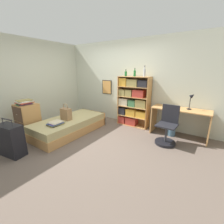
{
  "coord_description": "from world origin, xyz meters",
  "views": [
    {
      "loc": [
        2.46,
        -2.61,
        1.72
      ],
      "look_at": [
        0.58,
        0.2,
        0.75
      ],
      "focal_mm": 24.0,
      "sensor_mm": 36.0,
      "label": 1
    }
  ],
  "objects": [
    {
      "name": "magazine_pile_on_dresser",
      "position": [
        -1.5,
        -0.73,
        0.9
      ],
      "size": [
        0.35,
        0.39,
        0.12
      ],
      "color": "#427A4C",
      "rests_on": "dresser"
    },
    {
      "name": "suitcase",
      "position": [
        -0.79,
        -1.45,
        0.33
      ],
      "size": [
        0.58,
        0.35,
        0.79
      ],
      "color": "black",
      "rests_on": "ground_plane"
    },
    {
      "name": "book_stack_on_bed",
      "position": [
        -0.61,
        -0.51,
        0.44
      ],
      "size": [
        0.31,
        0.38,
        0.09
      ],
      "color": "#232328",
      "rests_on": "bed"
    },
    {
      "name": "bed",
      "position": [
        -0.71,
        0.02,
        0.2
      ],
      "size": [
        0.98,
        2.04,
        0.4
      ],
      "color": "tan",
      "rests_on": "ground_plane"
    },
    {
      "name": "wall_back",
      "position": [
        -0.0,
        1.73,
        1.3
      ],
      "size": [
        10.0,
        0.09,
        2.6
      ],
      "color": "beige",
      "rests_on": "ground_plane"
    },
    {
      "name": "wall_left",
      "position": [
        -2.15,
        0.0,
        1.3
      ],
      "size": [
        0.06,
        10.0,
        2.6
      ],
      "color": "beige",
      "rests_on": "ground_plane"
    },
    {
      "name": "desk",
      "position": [
        1.88,
        1.42,
        0.54
      ],
      "size": [
        1.39,
        0.53,
        0.75
      ],
      "color": "tan",
      "rests_on": "ground_plane"
    },
    {
      "name": "handbag",
      "position": [
        -0.71,
        -0.09,
        0.56
      ],
      "size": [
        0.29,
        0.17,
        0.45
      ],
      "color": "#93704C",
      "rests_on": "bed"
    },
    {
      "name": "bottle_clear",
      "position": [
        0.82,
        1.48,
        1.63
      ],
      "size": [
        0.07,
        0.07,
        0.3
      ],
      "color": "#B7BCC1",
      "rests_on": "bookcase"
    },
    {
      "name": "desk_chair",
      "position": [
        1.72,
        0.84,
        0.3
      ],
      "size": [
        0.47,
        0.47,
        0.92
      ],
      "color": "black",
      "rests_on": "ground_plane"
    },
    {
      "name": "waste_bin",
      "position": [
        1.72,
        1.37,
        0.14
      ],
      "size": [
        0.2,
        0.2,
        0.28
      ],
      "color": "slate",
      "rests_on": "ground_plane"
    },
    {
      "name": "desk_lamp",
      "position": [
        2.08,
        1.48,
        1.03
      ],
      "size": [
        0.16,
        0.11,
        0.42
      ],
      "color": "black",
      "rests_on": "desk"
    },
    {
      "name": "bottle_green",
      "position": [
        0.23,
        1.48,
        1.59
      ],
      "size": [
        0.07,
        0.07,
        0.2
      ],
      "color": "#1E6B2D",
      "rests_on": "bookcase"
    },
    {
      "name": "dresser",
      "position": [
        -1.54,
        -0.7,
        0.42
      ],
      "size": [
        0.49,
        0.51,
        0.84
      ],
      "color": "tan",
      "rests_on": "ground_plane"
    },
    {
      "name": "bottle_brown",
      "position": [
        0.52,
        1.49,
        1.61
      ],
      "size": [
        0.07,
        0.07,
        0.23
      ],
      "color": "#1E6B2D",
      "rests_on": "bookcase"
    },
    {
      "name": "bookcase",
      "position": [
        0.48,
        1.5,
        0.76
      ],
      "size": [
        0.97,
        0.36,
        1.52
      ],
      "color": "tan",
      "rests_on": "ground_plane"
    },
    {
      "name": "ground_plane",
      "position": [
        0.0,
        0.0,
        0.0
      ],
      "size": [
        14.0,
        14.0,
        0.0
      ],
      "primitive_type": "plane",
      "color": "#66564C"
    }
  ]
}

